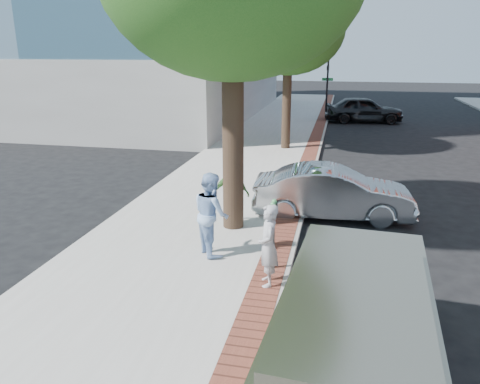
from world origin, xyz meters
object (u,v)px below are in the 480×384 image
(person_green, at_px, (232,194))
(van, at_px, (354,334))
(person_officer, at_px, (211,214))
(bg_car, at_px, (364,109))
(sedan_silver, at_px, (333,193))
(person_gray, at_px, (268,246))
(parking_meter, at_px, (273,220))

(person_green, height_order, van, van)
(person_officer, bearing_deg, van, -178.07)
(bg_car, relative_size, van, 0.98)
(person_officer, xyz_separation_m, sedan_silver, (2.53, 3.30, -0.36))
(person_green, height_order, bg_car, person_green)
(sedan_silver, bearing_deg, person_green, 115.74)
(bg_car, distance_m, van, 25.13)
(sedan_silver, bearing_deg, person_gray, 162.74)
(person_officer, height_order, van, person_officer)
(parking_meter, bearing_deg, person_officer, 161.12)
(person_officer, bearing_deg, bg_car, -47.02)
(person_gray, bearing_deg, parking_meter, 166.32)
(person_officer, relative_size, person_green, 1.16)
(parking_meter, distance_m, sedan_silver, 3.97)
(person_gray, xyz_separation_m, van, (1.54, -2.57, 0.00))
(person_green, relative_size, bg_car, 0.33)
(sedan_silver, distance_m, van, 7.07)
(person_gray, relative_size, person_green, 1.02)
(bg_car, height_order, van, van)
(parking_meter, height_order, person_officer, person_officer)
(sedan_silver, relative_size, bg_car, 0.91)
(sedan_silver, xyz_separation_m, bg_car, (1.44, 18.06, 0.10))
(parking_meter, height_order, person_gray, person_gray)
(sedan_silver, bearing_deg, parking_meter, 160.21)
(bg_car, bearing_deg, person_green, 161.87)
(person_officer, relative_size, sedan_silver, 0.43)
(person_green, bearing_deg, person_officer, 92.74)
(person_green, distance_m, van, 6.37)
(sedan_silver, distance_m, bg_car, 18.12)
(parking_meter, relative_size, van, 0.30)
(van, bearing_deg, parking_meter, 119.56)
(person_officer, bearing_deg, person_green, -36.86)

